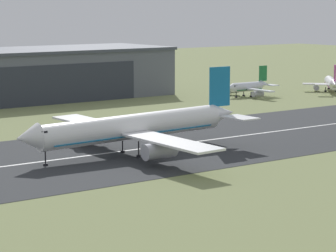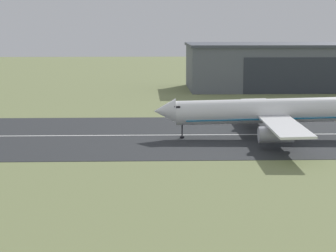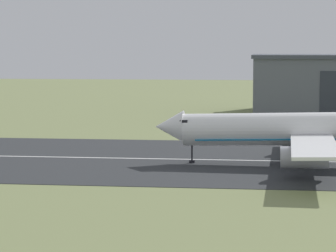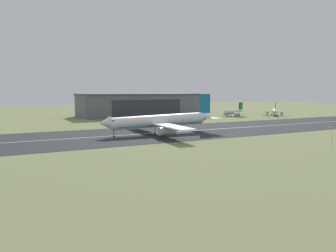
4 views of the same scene
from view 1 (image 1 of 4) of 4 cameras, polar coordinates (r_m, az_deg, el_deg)
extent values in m
cube|color=#2B2D30|center=(148.86, -5.54, -2.11)|extent=(468.63, 48.06, 0.06)
cube|color=silver|center=(148.85, -5.54, -2.09)|extent=(421.77, 0.70, 0.01)
cube|color=slate|center=(241.29, -9.21, 3.61)|extent=(78.37, 31.08, 14.07)
cube|color=#424751|center=(240.77, -9.26, 5.39)|extent=(79.37, 32.08, 0.90)
cube|color=#2D333D|center=(227.74, -7.39, 3.00)|extent=(47.02, 0.12, 11.26)
cylinder|color=white|center=(147.97, -2.64, -0.05)|extent=(38.22, 5.66, 5.56)
cone|color=white|center=(137.94, -10.05, -0.81)|extent=(4.43, 4.78, 4.76)
cone|color=white|center=(160.50, 3.94, 0.92)|extent=(5.80, 4.35, 4.33)
cube|color=black|center=(138.77, -9.20, -0.35)|extent=(1.21, 3.99, 0.47)
cube|color=#146B9E|center=(148.17, -2.63, -0.54)|extent=(34.31, 5.32, 1.00)
cube|color=white|center=(159.39, -5.53, 0.24)|extent=(6.34, 23.03, 0.53)
cylinder|color=#A8A8B2|center=(157.52, -5.55, -0.48)|extent=(6.21, 3.05, 3.03)
cube|color=white|center=(136.39, 0.21, -1.14)|extent=(6.34, 23.03, 0.53)
cylinder|color=#A8A8B2|center=(137.52, -0.62, -1.77)|extent=(6.21, 3.05, 3.03)
cube|color=#146B9E|center=(159.33, 3.73, 2.84)|extent=(5.08, 0.41, 7.93)
cube|color=white|center=(164.83, 2.53, 1.08)|extent=(4.63, 7.25, 0.24)
cube|color=white|center=(155.74, 5.18, 0.62)|extent=(4.63, 7.25, 0.24)
cylinder|color=black|center=(140.01, -8.79, -2.24)|extent=(0.24, 0.24, 3.01)
cylinder|color=black|center=(140.26, -8.77, -2.75)|extent=(0.84, 0.84, 0.44)
cylinder|color=black|center=(150.80, -3.28, -1.37)|extent=(0.24, 0.24, 3.01)
cylinder|color=black|center=(151.03, -3.28, -1.85)|extent=(0.84, 0.84, 0.44)
cylinder|color=black|center=(146.14, -2.12, -1.69)|extent=(0.24, 0.24, 3.01)
cylinder|color=black|center=(146.38, -2.12, -2.18)|extent=(0.84, 0.84, 0.44)
cylinder|color=silver|center=(244.95, 5.67, 2.82)|extent=(10.82, 3.11, 2.82)
cone|color=silver|center=(240.69, 4.46, 2.73)|extent=(2.61, 2.89, 2.82)
cone|color=silver|center=(249.55, 6.90, 3.02)|extent=(3.45, 2.63, 2.54)
cube|color=black|center=(241.52, 4.72, 2.88)|extent=(1.17, 2.43, 0.44)
cube|color=#1E7238|center=(245.03, 5.66, 2.64)|extent=(9.74, 2.94, 0.20)
cube|color=silver|center=(249.91, 4.63, 2.83)|extent=(2.29, 10.50, 0.40)
cylinder|color=#A8A8B2|center=(249.13, 4.68, 2.55)|extent=(3.71, 1.85, 1.75)
cube|color=silver|center=(239.90, 6.66, 2.56)|extent=(2.29, 10.50, 0.40)
cylinder|color=#A8A8B2|center=(240.37, 6.45, 2.31)|extent=(3.71, 1.85, 1.75)
cube|color=#1E7238|center=(248.91, 6.83, 3.77)|extent=(3.08, 0.36, 4.79)
cube|color=silver|center=(252.14, 6.34, 3.07)|extent=(2.80, 4.39, 0.24)
cube|color=silver|center=(246.85, 7.43, 2.93)|extent=(2.80, 4.39, 0.24)
cylinder|color=black|center=(242.50, 4.91, 2.24)|extent=(0.24, 0.24, 1.64)
cylinder|color=black|center=(242.57, 4.91, 2.10)|extent=(0.84, 0.84, 0.44)
cylinder|color=black|center=(246.65, 5.45, 2.34)|extent=(0.24, 0.24, 1.64)
cylinder|color=black|center=(246.71, 5.45, 2.20)|extent=(0.84, 0.84, 0.44)
cylinder|color=black|center=(244.10, 5.97, 2.27)|extent=(0.24, 0.24, 1.64)
cylinder|color=black|center=(244.17, 5.97, 2.13)|extent=(0.84, 0.84, 0.44)
cylinder|color=white|center=(263.15, 11.63, 3.07)|extent=(15.01, 15.81, 2.96)
cone|color=white|center=(273.82, 11.42, 3.28)|extent=(3.99, 3.97, 2.96)
cone|color=white|center=(252.00, 11.86, 2.94)|extent=(4.38, 4.42, 2.67)
cube|color=black|center=(272.31, 11.45, 3.38)|extent=(2.59, 2.52, 0.44)
cube|color=#991E7A|center=(263.23, 11.62, 2.89)|extent=(13.62, 14.33, 0.20)
cube|color=white|center=(263.14, 10.46, 2.99)|extent=(7.67, 7.43, 0.40)
cylinder|color=#A8A8B2|center=(263.89, 10.58, 2.74)|extent=(3.97, 4.07, 1.84)
cube|color=#991E7A|center=(252.22, 11.87, 3.74)|extent=(2.40, 2.55, 5.04)
cube|color=white|center=(251.81, 11.00, 2.94)|extent=(5.24, 5.15, 0.24)
cylinder|color=black|center=(271.51, 11.46, 2.77)|extent=(0.24, 0.24, 1.49)
cylinder|color=black|center=(271.57, 11.45, 2.66)|extent=(0.84, 0.84, 0.44)
cylinder|color=black|center=(263.09, 11.23, 2.59)|extent=(0.24, 0.24, 1.49)
cylinder|color=black|center=(263.14, 11.22, 2.48)|extent=(0.84, 0.84, 0.44)
camera|label=2|loc=(57.05, 54.36, -0.49)|focal=70.00mm
camera|label=3|loc=(75.66, 47.04, -2.29)|focal=85.00mm
camera|label=4|loc=(30.48, 36.51, -13.63)|focal=35.00mm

